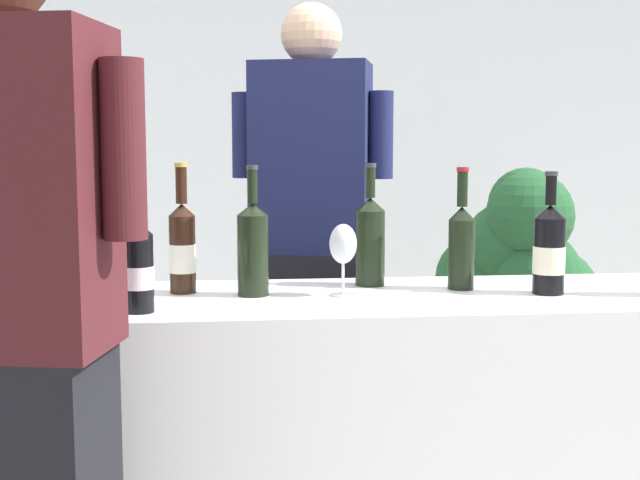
{
  "coord_description": "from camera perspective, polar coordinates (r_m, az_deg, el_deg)",
  "views": [
    {
      "loc": [
        -0.27,
        -2.18,
        1.3
      ],
      "look_at": [
        -0.03,
        0.0,
        1.05
      ],
      "focal_mm": 47.13,
      "sensor_mm": 36.0,
      "label": 1
    }
  ],
  "objects": [
    {
      "name": "wall_back",
      "position": [
        4.79,
        -3.02,
        7.7
      ],
      "size": [
        8.0,
        0.1,
        2.8
      ],
      "primitive_type": "cube",
      "color": "silver",
      "rests_on": "ground_plane"
    },
    {
      "name": "counter",
      "position": [
        2.36,
        0.82,
        -14.63
      ],
      "size": [
        2.12,
        0.58,
        0.9
      ],
      "primitive_type": "cube",
      "color": "white",
      "rests_on": "ground_plane"
    },
    {
      "name": "wine_bottle_0",
      "position": [
        2.39,
        3.42,
        0.06
      ],
      "size": [
        0.08,
        0.08,
        0.35
      ],
      "color": "black",
      "rests_on": "counter"
    },
    {
      "name": "wine_bottle_2",
      "position": [
        2.37,
        -13.84,
        -0.41
      ],
      "size": [
        0.08,
        0.08,
        0.33
      ],
      "color": "black",
      "rests_on": "counter"
    },
    {
      "name": "wine_bottle_3",
      "position": [
        2.29,
        -9.33,
        -0.45
      ],
      "size": [
        0.07,
        0.07,
        0.35
      ],
      "color": "black",
      "rests_on": "counter"
    },
    {
      "name": "wine_bottle_4",
      "position": [
        2.07,
        -16.22,
        -1.81
      ],
      "size": [
        0.08,
        0.08,
        0.31
      ],
      "color": "black",
      "rests_on": "counter"
    },
    {
      "name": "wine_bottle_5",
      "position": [
        2.23,
        -4.58,
        -0.46
      ],
      "size": [
        0.08,
        0.08,
        0.35
      ],
      "color": "black",
      "rests_on": "counter"
    },
    {
      "name": "wine_bottle_6",
      "position": [
        2.05,
        -12.23,
        -1.68
      ],
      "size": [
        0.07,
        0.07,
        0.31
      ],
      "color": "black",
      "rests_on": "counter"
    },
    {
      "name": "wine_bottle_7",
      "position": [
        2.35,
        9.58,
        -0.23
      ],
      "size": [
        0.07,
        0.07,
        0.34
      ],
      "color": "black",
      "rests_on": "counter"
    },
    {
      "name": "wine_bottle_8",
      "position": [
        2.33,
        15.3,
        -0.64
      ],
      "size": [
        0.09,
        0.09,
        0.33
      ],
      "color": "black",
      "rests_on": "counter"
    },
    {
      "name": "wine_glass",
      "position": [
        2.22,
        1.58,
        -0.45
      ],
      "size": [
        0.07,
        0.07,
        0.19
      ],
      "color": "silver",
      "rests_on": "counter"
    },
    {
      "name": "ice_bucket",
      "position": [
        2.34,
        -19.82,
        -1.19
      ],
      "size": [
        0.25,
        0.25,
        0.2
      ],
      "color": "silver",
      "rests_on": "counter"
    },
    {
      "name": "person_server",
      "position": [
        2.84,
        -0.57,
        -2.28
      ],
      "size": [
        0.53,
        0.33,
        1.76
      ],
      "color": "black",
      "rests_on": "ground_plane"
    },
    {
      "name": "person_guest",
      "position": [
        1.7,
        -20.48,
        -9.26
      ],
      "size": [
        0.54,
        0.32,
        1.72
      ],
      "color": "black",
      "rests_on": "ground_plane"
    },
    {
      "name": "potted_shrub",
      "position": [
        3.71,
        13.43,
        -2.3
      ],
      "size": [
        0.65,
        0.64,
        1.2
      ],
      "color": "brown",
      "rests_on": "ground_plane"
    }
  ]
}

